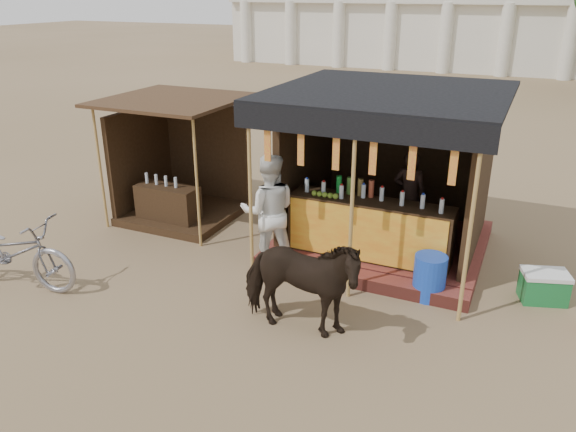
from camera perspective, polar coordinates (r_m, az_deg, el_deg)
The scene contains 8 objects.
ground at distance 7.61m, azimuth -5.07°, elevation -11.89°, with size 120.00×120.00×0.00m, color #846B4C.
main_stall at distance 9.63m, azimuth 9.86°, elevation 2.22°, with size 3.60×3.61×2.78m.
secondary_stall at distance 11.29m, azimuth -11.35°, elevation 4.16°, with size 2.40×2.40×2.38m.
cow at distance 7.26m, azimuth 1.17°, elevation -6.95°, with size 0.77×1.70×1.43m, color black.
motorbike at distance 9.41m, azimuth -26.20°, elevation -3.32°, with size 0.75×2.15×1.13m, color gray.
bystander at distance 8.95m, azimuth -1.96°, elevation 0.47°, with size 0.92×0.72×1.89m, color white.
blue_barrel at distance 8.49m, azimuth 14.18°, elevation -6.03°, with size 0.47×0.47×0.68m, color blue.
cooler at distance 9.01m, azimuth 24.55°, elevation -6.52°, with size 0.74×0.61×0.46m.
Camera 1 is at (3.18, -5.46, 4.24)m, focal length 35.00 mm.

